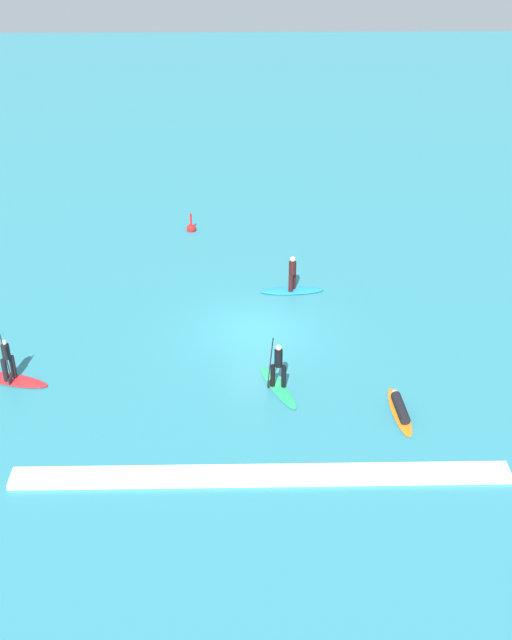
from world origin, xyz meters
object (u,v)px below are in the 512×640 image
Objects in this scene: surfer_on_orange_board at (400,409)px; marker_buoy at (191,228)px; surfer_on_blue_board at (292,283)px; surfer_on_red_board at (9,371)px; surfer_on_green_board at (278,377)px.

marker_buoy reaches higher than surfer_on_orange_board.
surfer_on_orange_board is at bearing -72.97° from surfer_on_blue_board.
surfer_on_red_board reaches higher than surfer_on_blue_board.
surfer_on_blue_board is at bearing -53.86° from marker_buoy.
marker_buoy is (-3.88, 13.98, -0.34)m from surfer_on_green_board.
surfer_on_orange_board is (14.16, -2.23, -0.25)m from surfer_on_red_board.
surfer_on_red_board is 14.33m from surfer_on_orange_board.
marker_buoy is (6.05, 13.31, -0.27)m from surfer_on_red_board.
surfer_on_red_board reaches higher than marker_buoy.
surfer_on_blue_board reaches higher than marker_buoy.
surfer_on_blue_board is at bearing 16.49° from surfer_on_orange_board.
surfer_on_blue_board is 8.18m from marker_buoy.
surfer_on_orange_board is at bearing -132.21° from surfer_on_green_board.
surfer_on_blue_board is at bearing -29.25° from surfer_on_green_board.
surfer_on_blue_board is 9.53m from surfer_on_orange_board.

